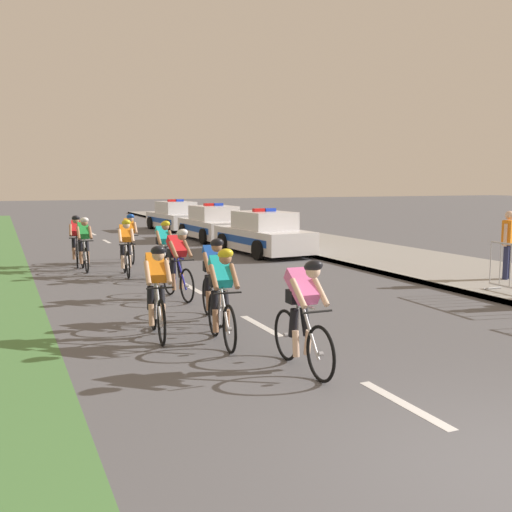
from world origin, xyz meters
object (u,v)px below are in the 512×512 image
(cyclist_third, at_px, (157,290))
(cyclist_sixth, at_px, (163,249))
(cyclist_seventh, at_px, (126,247))
(cyclist_ninth, at_px, (77,240))
(police_car_third, at_px, (175,217))
(cyclist_fourth, at_px, (214,278))
(cyclist_tenth, at_px, (130,237))
(cyclist_eighth, at_px, (84,243))
(spectator_back, at_px, (508,240))
(cyclist_fifth, at_px, (178,263))
(police_car_nearest, at_px, (263,235))
(police_car_second, at_px, (213,225))
(cyclist_second, at_px, (221,295))
(cyclist_lead, at_px, (303,313))

(cyclist_third, bearing_deg, cyclist_sixth, 74.30)
(cyclist_seventh, bearing_deg, cyclist_ninth, 112.06)
(police_car_third, bearing_deg, cyclist_ninth, -118.46)
(cyclist_fourth, height_order, cyclist_tenth, same)
(cyclist_eighth, bearing_deg, cyclist_sixth, -53.70)
(cyclist_third, xyz_separation_m, spectator_back, (9.14, 1.57, 0.30))
(cyclist_fifth, bearing_deg, cyclist_eighth, 104.62)
(police_car_nearest, distance_m, police_car_second, 5.23)
(cyclist_second, height_order, police_car_nearest, police_car_nearest)
(cyclist_lead, height_order, cyclist_third, same)
(cyclist_fifth, xyz_separation_m, cyclist_tenth, (0.23, 6.15, 0.00))
(cyclist_second, bearing_deg, cyclist_tenth, 86.45)
(spectator_back, bearing_deg, cyclist_ninth, 141.62)
(cyclist_second, distance_m, cyclist_fifth, 3.76)
(cyclist_lead, relative_size, cyclist_fourth, 1.00)
(cyclist_ninth, bearing_deg, cyclist_fifth, -77.12)
(cyclist_second, relative_size, police_car_third, 0.38)
(cyclist_fifth, bearing_deg, cyclist_lead, -88.24)
(cyclist_second, relative_size, cyclist_fourth, 1.00)
(cyclist_seventh, height_order, police_car_second, police_car_second)
(cyclist_ninth, bearing_deg, cyclist_seventh, -67.94)
(cyclist_third, bearing_deg, cyclist_lead, -60.72)
(cyclist_seventh, relative_size, cyclist_tenth, 1.00)
(cyclist_fourth, bearing_deg, cyclist_eighth, 100.37)
(cyclist_eighth, distance_m, cyclist_tenth, 1.93)
(cyclist_ninth, height_order, spectator_back, spectator_back)
(cyclist_third, distance_m, cyclist_ninth, 8.95)
(cyclist_lead, bearing_deg, cyclist_third, 119.28)
(cyclist_lead, bearing_deg, police_car_second, 74.48)
(police_car_nearest, height_order, spectator_back, spectator_back)
(cyclist_tenth, xyz_separation_m, spectator_back, (7.72, -7.53, 0.30))
(cyclist_second, xyz_separation_m, cyclist_sixth, (0.77, 6.42, 0.00))
(cyclist_fourth, bearing_deg, spectator_back, 6.12)
(cyclist_seventh, xyz_separation_m, spectator_back, (8.34, -4.97, 0.30))
(cyclist_lead, xyz_separation_m, spectator_back, (7.78, 3.99, 0.30))
(cyclist_seventh, relative_size, police_car_third, 0.38)
(cyclist_third, relative_size, spectator_back, 1.03)
(police_car_nearest, height_order, police_car_third, same)
(cyclist_second, xyz_separation_m, spectator_back, (8.33, 2.36, 0.30))
(cyclist_seventh, distance_m, cyclist_tenth, 2.64)
(cyclist_third, bearing_deg, police_car_nearest, 57.14)
(cyclist_third, xyz_separation_m, cyclist_sixth, (1.58, 5.62, 0.00))
(cyclist_third, bearing_deg, police_car_second, 67.41)
(cyclist_fourth, xyz_separation_m, cyclist_ninth, (-1.39, 8.23, 0.00))
(cyclist_fourth, distance_m, cyclist_eighth, 7.31)
(cyclist_third, height_order, spectator_back, spectator_back)
(cyclist_seventh, xyz_separation_m, cyclist_eighth, (-0.90, 1.37, 0.00))
(cyclist_sixth, xyz_separation_m, police_car_nearest, (4.54, 3.85, -0.11))
(cyclist_second, bearing_deg, cyclist_fifth, 84.13)
(cyclist_third, xyz_separation_m, police_car_nearest, (6.12, 9.47, -0.11))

